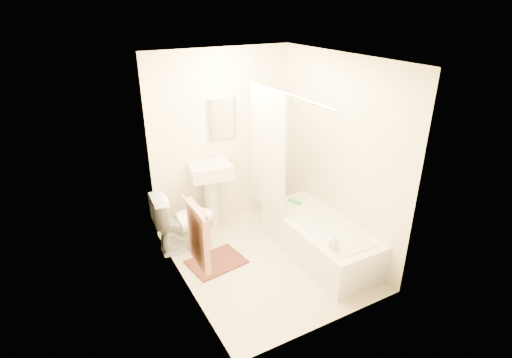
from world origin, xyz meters
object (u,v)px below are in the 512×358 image
sink (211,193)px  bathtub (319,239)px  bath_mat (216,262)px  soap_bottle (334,243)px  toilet (185,221)px

sink → bathtub: (0.90, -1.26, -0.30)m
bath_mat → soap_bottle: size_ratio=3.74×
soap_bottle → bathtub: bearing=67.3°
toilet → bath_mat: toilet is taller
toilet → soap_bottle: (1.17, -1.48, 0.16)m
sink → bathtub: 1.58m
sink → bath_mat: bearing=-101.3°
toilet → bath_mat: (0.20, -0.50, -0.37)m
sink → soap_bottle: size_ratio=6.10×
bathtub → soap_bottle: size_ratio=9.41×
toilet → sink: 0.60m
bath_mat → soap_bottle: 1.48m
bathtub → soap_bottle: bearing=-112.7°
toilet → bathtub: size_ratio=0.48×
sink → soap_bottle: (0.68, -1.79, 0.02)m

